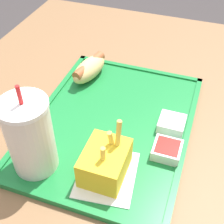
{
  "coord_description": "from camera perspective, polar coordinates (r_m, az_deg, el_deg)",
  "views": [
    {
      "loc": [
        -0.49,
        -0.16,
        1.22
      ],
      "look_at": [
        -0.04,
        -0.01,
        0.78
      ],
      "focal_mm": 50.0,
      "sensor_mm": 36.0,
      "label": 1
    }
  ],
  "objects": [
    {
      "name": "paper_napkin",
      "position": [
        0.58,
        -0.96,
        -11.33
      ],
      "size": [
        0.13,
        0.12,
        0.0
      ],
      "color": "white",
      "rests_on": "food_tray"
    },
    {
      "name": "hot_dog_far",
      "position": [
        0.79,
        -4.2,
        7.95
      ],
      "size": [
        0.13,
        0.07,
        0.05
      ],
      "color": "#DBB270",
      "rests_on": "food_tray"
    },
    {
      "name": "food_tray",
      "position": [
        0.68,
        -0.0,
        -2.16
      ],
      "size": [
        0.43,
        0.33,
        0.01
      ],
      "color": "#197233",
      "rests_on": "dining_table"
    },
    {
      "name": "sauce_cup_ketchup",
      "position": [
        0.61,
        10.02,
        -6.81
      ],
      "size": [
        0.05,
        0.05,
        0.02
      ],
      "color": "silver",
      "rests_on": "food_tray"
    },
    {
      "name": "fries_carton",
      "position": [
        0.56,
        -1.22,
        -9.18
      ],
      "size": [
        0.09,
        0.07,
        0.11
      ],
      "color": "gold",
      "rests_on": "food_tray"
    },
    {
      "name": "soda_cup",
      "position": [
        0.56,
        -14.76,
        -4.3
      ],
      "size": [
        0.08,
        0.08,
        0.19
      ],
      "color": "silver",
      "rests_on": "food_tray"
    },
    {
      "name": "sauce_cup_mayo",
      "position": [
        0.66,
        10.86,
        -2.05
      ],
      "size": [
        0.05,
        0.05,
        0.02
      ],
      "color": "silver",
      "rests_on": "food_tray"
    },
    {
      "name": "dining_table",
      "position": [
        1.0,
        0.45,
        -16.07
      ],
      "size": [
        1.05,
        0.88,
        0.74
      ],
      "color": "brown",
      "rests_on": "ground_plane"
    }
  ]
}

